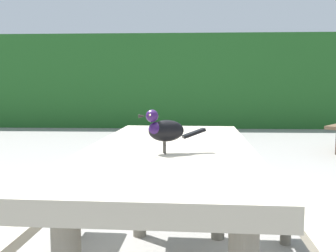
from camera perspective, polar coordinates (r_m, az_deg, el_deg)
The scene contains 3 objects.
hedge_wall at distance 10.17m, azimuth 1.92°, elevation 6.67°, with size 28.00×1.95×2.30m, color #235B23.
picnic_table_foreground at distance 1.84m, azimuth 0.41°, elevation -8.59°, with size 1.74×1.82×0.74m.
bird_grackle at distance 1.56m, azimuth -0.64°, elevation -0.47°, with size 0.28×0.12×0.18m.
Camera 1 is at (0.15, -2.04, 1.02)m, focal length 40.42 mm.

